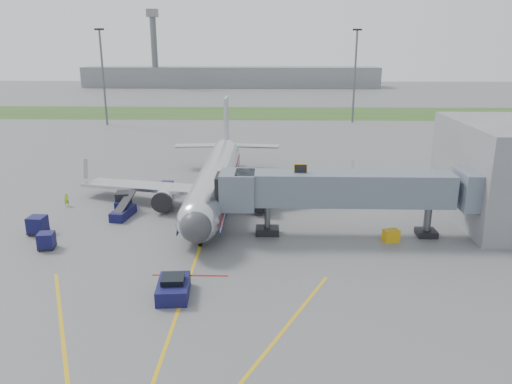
{
  "coord_description": "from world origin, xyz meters",
  "views": [
    {
      "loc": [
        6.17,
        -39.39,
        17.54
      ],
      "look_at": [
        4.82,
        8.31,
        3.2
      ],
      "focal_mm": 35.0,
      "sensor_mm": 36.0,
      "label": 1
    }
  ],
  "objects_px": {
    "airliner": "(215,179)",
    "pushback_tug": "(173,288)",
    "belt_loader": "(123,212)",
    "baggage_tug": "(123,202)",
    "ramp_worker": "(67,200)"
  },
  "relations": [
    {
      "from": "airliner",
      "to": "pushback_tug",
      "type": "distance_m",
      "value": 22.61
    },
    {
      "from": "belt_loader",
      "to": "ramp_worker",
      "type": "height_order",
      "value": "belt_loader"
    },
    {
      "from": "belt_loader",
      "to": "ramp_worker",
      "type": "relative_size",
      "value": 3.1
    },
    {
      "from": "airliner",
      "to": "baggage_tug",
      "type": "xyz_separation_m",
      "value": [
        -9.76,
        -3.41,
        -1.76
      ]
    },
    {
      "from": "airliner",
      "to": "pushback_tug",
      "type": "height_order",
      "value": "airliner"
    },
    {
      "from": "baggage_tug",
      "to": "belt_loader",
      "type": "distance_m",
      "value": 2.53
    },
    {
      "from": "airliner",
      "to": "belt_loader",
      "type": "relative_size",
      "value": 7.75
    },
    {
      "from": "pushback_tug",
      "to": "belt_loader",
      "type": "distance_m",
      "value": 18.68
    },
    {
      "from": "airliner",
      "to": "pushback_tug",
      "type": "xyz_separation_m",
      "value": [
        -0.69,
        -22.5,
        -2.02
      ]
    },
    {
      "from": "airliner",
      "to": "pushback_tug",
      "type": "bearing_deg",
      "value": -91.75
    },
    {
      "from": "belt_loader",
      "to": "ramp_worker",
      "type": "bearing_deg",
      "value": 154.77
    },
    {
      "from": "ramp_worker",
      "to": "baggage_tug",
      "type": "bearing_deg",
      "value": -48.17
    },
    {
      "from": "baggage_tug",
      "to": "belt_loader",
      "type": "xyz_separation_m",
      "value": [
        0.66,
        -2.42,
        -0.34
      ]
    },
    {
      "from": "airliner",
      "to": "ramp_worker",
      "type": "xyz_separation_m",
      "value": [
        -16.43,
        -2.37,
        -1.9
      ]
    },
    {
      "from": "airliner",
      "to": "ramp_worker",
      "type": "relative_size",
      "value": 24.05
    }
  ]
}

